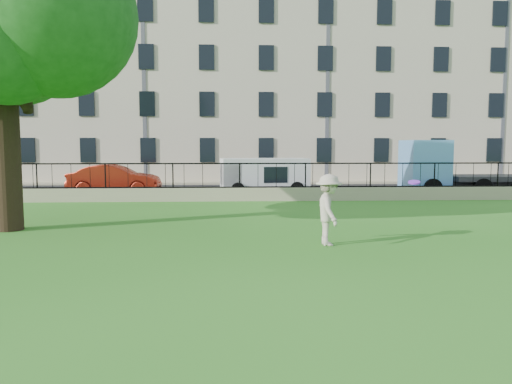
{
  "coord_description": "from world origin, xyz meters",
  "views": [
    {
      "loc": [
        -0.38,
        -10.52,
        2.53
      ],
      "look_at": [
        0.32,
        3.5,
        1.2
      ],
      "focal_mm": 35.0,
      "sensor_mm": 36.0,
      "label": 1
    }
  ],
  "objects": [
    {
      "name": "street",
      "position": [
        0.0,
        16.7,
        0.01
      ],
      "size": [
        60.0,
        9.0,
        0.01
      ],
      "primitive_type": "cube",
      "color": "black",
      "rests_on": "ground"
    },
    {
      "name": "man",
      "position": [
        2.07,
        1.84,
        0.9
      ],
      "size": [
        0.7,
        1.19,
        1.8
      ],
      "primitive_type": "imported",
      "rotation": [
        0.0,
        0.0,
        1.6
      ],
      "color": "beige",
      "rests_on": "ground"
    },
    {
      "name": "sidewalk",
      "position": [
        0.0,
        21.9,
        0.06
      ],
      "size": [
        60.0,
        1.4,
        0.12
      ],
      "primitive_type": "cube",
      "color": "tan",
      "rests_on": "ground"
    },
    {
      "name": "iron_railing",
      "position": [
        0.0,
        12.0,
        1.15
      ],
      "size": [
        50.0,
        0.05,
        1.13
      ],
      "color": "black",
      "rests_on": "retaining_wall"
    },
    {
      "name": "building_row",
      "position": [
        0.0,
        27.57,
        6.92
      ],
      "size": [
        56.4,
        10.4,
        13.8
      ],
      "color": "beige",
      "rests_on": "ground"
    },
    {
      "name": "retaining_wall",
      "position": [
        0.0,
        12.0,
        0.3
      ],
      "size": [
        50.0,
        0.4,
        0.6
      ],
      "primitive_type": "cube",
      "color": "tan",
      "rests_on": "ground"
    },
    {
      "name": "white_van",
      "position": [
        1.33,
        14.93,
        0.93
      ],
      "size": [
        4.58,
        2.25,
        1.85
      ],
      "primitive_type": "cube",
      "rotation": [
        0.0,
        0.0,
        0.12
      ],
      "color": "silver",
      "rests_on": "street"
    },
    {
      "name": "blue_truck",
      "position": [
        11.77,
        14.4,
        1.39
      ],
      "size": [
        6.62,
        2.36,
        2.77
      ],
      "primitive_type": "cube",
      "rotation": [
        0.0,
        0.0,
        -0.0
      ],
      "color": "#5D9ADB",
      "rests_on": "street"
    },
    {
      "name": "red_sedan",
      "position": [
        -6.37,
        15.4,
        0.76
      ],
      "size": [
        4.64,
        1.68,
        1.52
      ],
      "primitive_type": "imported",
      "rotation": [
        0.0,
        0.0,
        1.56
      ],
      "color": "maroon",
      "rests_on": "street"
    },
    {
      "name": "frisbee",
      "position": [
        3.84,
        0.77,
        1.67
      ],
      "size": [
        0.33,
        0.32,
        0.12
      ],
      "primitive_type": "cylinder",
      "rotation": [
        0.21,
        -0.14,
        0.2
      ],
      "color": "#8D28E4"
    },
    {
      "name": "ground",
      "position": [
        0.0,
        0.0,
        0.0
      ],
      "size": [
        120.0,
        120.0,
        0.0
      ],
      "primitive_type": "plane",
      "color": "#29721B",
      "rests_on": "ground"
    }
  ]
}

